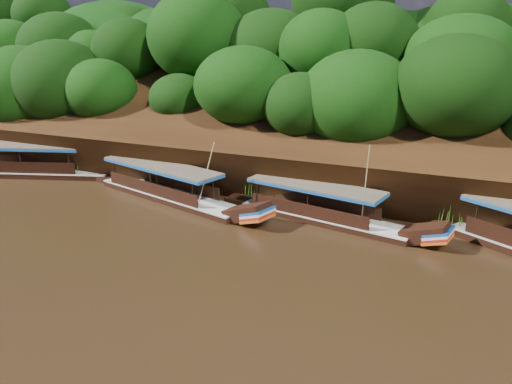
# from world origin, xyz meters

# --- Properties ---
(ground) EXTENTS (160.00, 160.00, 0.00)m
(ground) POSITION_xyz_m (0.00, 0.00, 0.00)
(ground) COLOR black
(ground) RESTS_ON ground
(riverbank) EXTENTS (120.00, 30.06, 19.40)m
(riverbank) POSITION_xyz_m (-0.01, 22.73, 1.89)
(riverbank) COLOR black
(riverbank) RESTS_ON ground
(boat_1) EXTENTS (13.44, 4.35, 5.94)m
(boat_1) POSITION_xyz_m (1.14, 7.71, 0.52)
(boat_1) COLOR black
(boat_1) RESTS_ON ground
(boat_2) EXTENTS (15.32, 6.08, 5.23)m
(boat_2) POSITION_xyz_m (-10.11, 7.43, 0.55)
(boat_2) COLOR black
(boat_2) RESTS_ON ground
(boat_3) EXTENTS (14.72, 6.73, 3.14)m
(boat_3) POSITION_xyz_m (-23.65, 8.74, 0.60)
(boat_3) COLOR black
(boat_3) RESTS_ON ground
(reeds) EXTENTS (50.20, 2.27, 1.95)m
(reeds) POSITION_xyz_m (-3.11, 9.47, 0.87)
(reeds) COLOR #366719
(reeds) RESTS_ON ground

